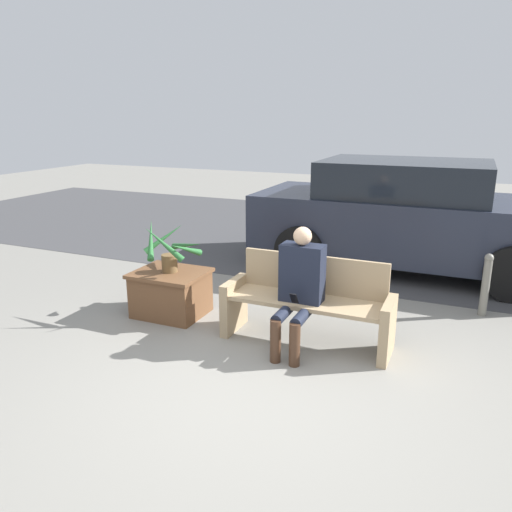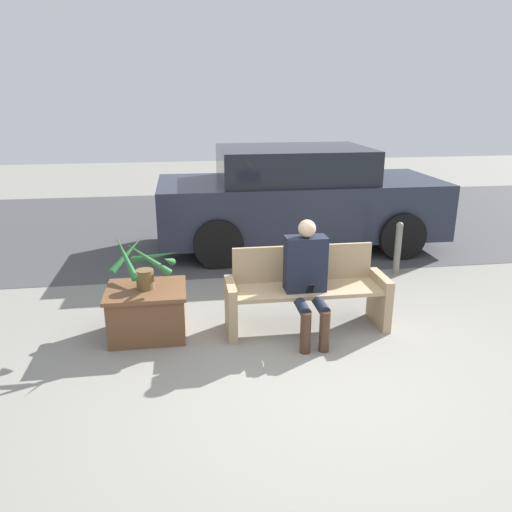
% 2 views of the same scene
% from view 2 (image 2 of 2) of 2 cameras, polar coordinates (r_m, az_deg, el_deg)
% --- Properties ---
extents(ground_plane, '(30.00, 30.00, 0.00)m').
position_cam_2_polar(ground_plane, '(4.57, 6.95, -13.81)').
color(ground_plane, gray).
extents(road_surface, '(20.00, 6.00, 0.01)m').
position_cam_2_polar(road_surface, '(9.75, -1.69, 3.85)').
color(road_surface, '#424244').
rests_on(road_surface, ground_plane).
extents(bench, '(1.70, 0.51, 0.86)m').
position_cam_2_polar(bench, '(5.32, 5.73, -3.96)').
color(bench, tan).
rests_on(bench, ground_plane).
extents(person_seated, '(0.42, 0.63, 1.22)m').
position_cam_2_polar(person_seated, '(5.06, 5.87, -2.10)').
color(person_seated, black).
rests_on(person_seated, ground_plane).
extents(planter_box, '(0.81, 0.67, 0.52)m').
position_cam_2_polar(planter_box, '(5.29, -12.31, -6.06)').
color(planter_box, brown).
rests_on(planter_box, ground_plane).
extents(potted_plant, '(0.71, 0.67, 0.59)m').
position_cam_2_polar(potted_plant, '(5.12, -12.56, -0.86)').
color(potted_plant, brown).
rests_on(potted_plant, planter_box).
extents(parked_car, '(4.46, 1.98, 1.60)m').
position_cam_2_polar(parked_car, '(8.10, 4.81, 6.60)').
color(parked_car, '#232838').
rests_on(parked_car, ground_plane).
extents(bollard_post, '(0.10, 0.10, 0.74)m').
position_cam_2_polar(bollard_post, '(7.15, 15.91, 1.00)').
color(bollard_post, slate).
rests_on(bollard_post, ground_plane).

